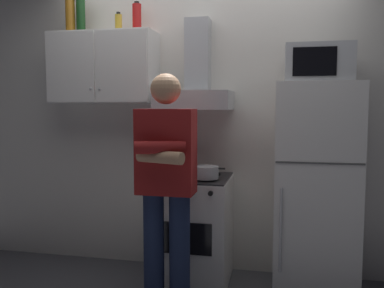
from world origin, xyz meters
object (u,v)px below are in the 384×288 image
(bottle_spice_jar, at_px, (119,23))
(bottle_wine_green, at_px, (81,15))
(upper_cabinet, at_px, (104,68))
(bottle_liquor_amber, at_px, (70,15))
(cooking_pot, at_px, (206,172))
(range_hood, at_px, (196,85))
(microwave, at_px, (318,64))
(refrigerator, at_px, (315,189))
(bottle_soda_red, at_px, (137,18))
(stove_oven, at_px, (192,229))
(person_standing, at_px, (166,186))

(bottle_spice_jar, bearing_deg, bottle_wine_green, 176.51)
(upper_cabinet, bearing_deg, bottle_wine_green, 178.29)
(bottle_liquor_amber, bearing_deg, cooking_pot, -11.01)
(range_hood, height_order, bottle_wine_green, bottle_wine_green)
(microwave, relative_size, cooking_pot, 1.60)
(refrigerator, height_order, bottle_liquor_amber, bottle_liquor_amber)
(bottle_wine_green, bearing_deg, bottle_spice_jar, -3.49)
(microwave, xyz_separation_m, cooking_pot, (-0.82, -0.14, -0.82))
(bottle_spice_jar, bearing_deg, upper_cabinet, 174.00)
(bottle_soda_red, bearing_deg, range_hood, -4.68)
(bottle_liquor_amber, bearing_deg, bottle_wine_green, 7.05)
(upper_cabinet, height_order, cooking_pot, upper_cabinet)
(refrigerator, distance_m, microwave, 0.94)
(bottle_wine_green, relative_size, bottle_spice_jar, 2.06)
(upper_cabinet, distance_m, microwave, 1.75)
(bottle_wine_green, xyz_separation_m, bottle_spice_jar, (0.35, -0.02, -0.08))
(microwave, height_order, bottle_wine_green, bottle_wine_green)
(range_hood, relative_size, refrigerator, 0.47)
(bottle_spice_jar, xyz_separation_m, bottle_soda_red, (0.14, 0.06, 0.05))
(stove_oven, relative_size, person_standing, 0.53)
(range_hood, relative_size, bottle_soda_red, 2.99)
(bottle_wine_green, bearing_deg, person_standing, -37.62)
(bottle_wine_green, bearing_deg, upper_cabinet, -1.71)
(bottle_wine_green, bearing_deg, range_hood, -0.28)
(range_hood, height_order, bottle_soda_red, bottle_soda_red)
(upper_cabinet, bearing_deg, bottle_soda_red, 8.59)
(range_hood, xyz_separation_m, bottle_liquor_amber, (-1.10, -0.01, 0.61))
(bottle_spice_jar, bearing_deg, bottle_liquor_amber, 178.71)
(bottle_spice_jar, distance_m, bottle_soda_red, 0.16)
(bottle_soda_red, bearing_deg, bottle_wine_green, -175.69)
(upper_cabinet, xyz_separation_m, bottle_liquor_amber, (-0.30, -0.01, 0.46))
(bottle_soda_red, bearing_deg, microwave, -5.83)
(bottle_spice_jar, distance_m, bottle_liquor_amber, 0.45)
(cooking_pot, relative_size, bottle_spice_jar, 1.88)
(bottle_wine_green, bearing_deg, microwave, -3.29)
(upper_cabinet, height_order, bottle_spice_jar, bottle_spice_jar)
(stove_oven, height_order, bottle_soda_red, bottle_soda_red)
(refrigerator, bearing_deg, microwave, 90.90)
(bottle_spice_jar, relative_size, bottle_soda_red, 0.63)
(upper_cabinet, bearing_deg, bottle_liquor_amber, -178.99)
(stove_oven, height_order, microwave, microwave)
(bottle_liquor_amber, bearing_deg, range_hood, 0.34)
(bottle_wine_green, xyz_separation_m, bottle_soda_red, (0.49, 0.04, -0.04))
(upper_cabinet, height_order, stove_oven, upper_cabinet)
(range_hood, distance_m, bottle_liquor_amber, 1.26)
(upper_cabinet, xyz_separation_m, bottle_wine_green, (-0.21, 0.01, 0.46))
(bottle_wine_green, bearing_deg, cooking_pot, -12.44)
(bottle_soda_red, height_order, bottle_liquor_amber, bottle_liquor_amber)
(upper_cabinet, height_order, bottle_liquor_amber, bottle_liquor_amber)
(bottle_wine_green, distance_m, bottle_liquor_amber, 0.09)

